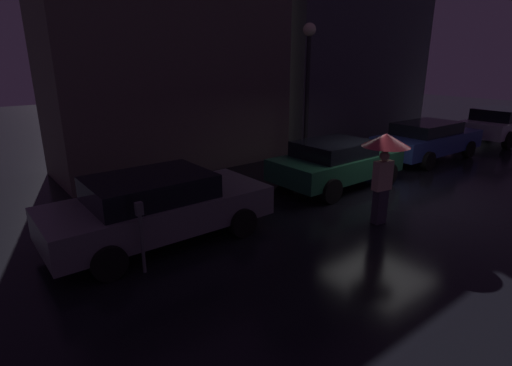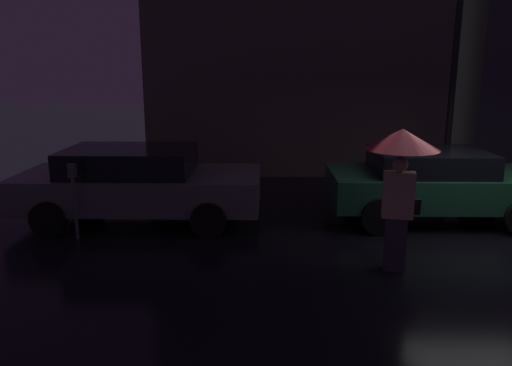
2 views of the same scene
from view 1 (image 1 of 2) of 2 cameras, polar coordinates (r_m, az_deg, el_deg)
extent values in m
plane|color=black|center=(11.32, 18.12, -1.71)|extent=(60.00, 60.00, 0.00)
cube|color=#564C47|center=(13.79, -11.94, 15.63)|extent=(7.72, 3.00, 6.38)
cube|color=#3D3D47|center=(19.44, 13.36, 22.04)|extent=(8.39, 3.00, 10.48)
cube|color=slate|center=(8.27, -13.53, -3.87)|extent=(4.44, 1.87, 0.61)
cube|color=black|center=(8.03, -14.94, -0.57)|extent=(2.31, 1.64, 0.46)
cylinder|color=black|center=(9.73, -8.39, -2.22)|extent=(0.61, 0.22, 0.61)
cylinder|color=black|center=(8.27, -1.95, -5.65)|extent=(0.61, 0.22, 0.61)
cylinder|color=black|center=(8.81, -24.12, -5.77)|extent=(0.61, 0.22, 0.61)
cylinder|color=black|center=(7.17, -20.28, -10.63)|extent=(0.61, 0.22, 0.61)
cube|color=#1E5638|center=(11.64, 11.45, 2.55)|extent=(3.94, 1.82, 0.59)
cube|color=black|center=(11.41, 11.08, 4.85)|extent=(2.05, 1.59, 0.41)
cylinder|color=black|center=(13.18, 11.89, 2.93)|extent=(0.65, 0.22, 0.65)
cylinder|color=black|center=(12.15, 18.33, 1.18)|extent=(0.65, 0.22, 0.65)
cylinder|color=black|center=(11.48, 3.98, 1.12)|extent=(0.65, 0.22, 0.65)
cylinder|color=black|center=(10.28, 10.68, -1.12)|extent=(0.65, 0.22, 0.65)
cube|color=navy|center=(15.83, 23.34, 5.42)|extent=(4.62, 1.80, 0.64)
cube|color=black|center=(15.59, 23.24, 7.23)|extent=(2.42, 1.55, 0.41)
cylinder|color=black|center=(17.52, 23.08, 5.43)|extent=(0.62, 0.22, 0.62)
cylinder|color=black|center=(16.79, 28.12, 4.28)|extent=(0.62, 0.22, 0.62)
cylinder|color=black|center=(15.13, 17.74, 4.28)|extent=(0.62, 0.22, 0.62)
cylinder|color=black|center=(14.28, 23.35, 2.91)|extent=(0.62, 0.22, 0.62)
cube|color=#B7B7BF|center=(20.71, 31.42, 6.95)|extent=(4.28, 1.86, 0.62)
cube|color=black|center=(20.48, 31.48, 8.42)|extent=(2.23, 1.63, 0.48)
cylinder|color=black|center=(22.30, 30.36, 6.87)|extent=(0.72, 0.22, 0.72)
cylinder|color=black|center=(19.89, 27.43, 6.29)|extent=(0.72, 0.22, 0.72)
cylinder|color=black|center=(19.22, 32.34, 5.21)|extent=(0.72, 0.22, 0.72)
cube|color=#383842|center=(9.29, 17.24, -3.22)|extent=(0.32, 0.24, 0.78)
cube|color=#D1B293|center=(9.07, 17.65, 1.03)|extent=(0.45, 0.26, 0.65)
sphere|color=tan|center=(8.97, 17.90, 3.69)|extent=(0.21, 0.21, 0.21)
cylinder|color=black|center=(9.01, 17.79, 2.58)|extent=(0.02, 0.02, 0.77)
cone|color=#B2333D|center=(8.90, 18.10, 5.85)|extent=(1.02, 1.02, 0.28)
cube|color=black|center=(9.31, 18.38, 0.32)|extent=(0.17, 0.13, 0.22)
cylinder|color=#4C5154|center=(7.10, -15.92, -8.41)|extent=(0.06, 0.06, 1.07)
cube|color=#4C5154|center=(6.85, -16.37, -3.55)|extent=(0.12, 0.10, 0.22)
cylinder|color=black|center=(13.56, 7.26, 11.18)|extent=(0.14, 0.14, 4.19)
sphere|color=#F9EAB7|center=(13.51, 7.66, 20.91)|extent=(0.41, 0.41, 0.41)
camera|label=2|loc=(5.82, 69.91, -0.78)|focal=35.00mm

